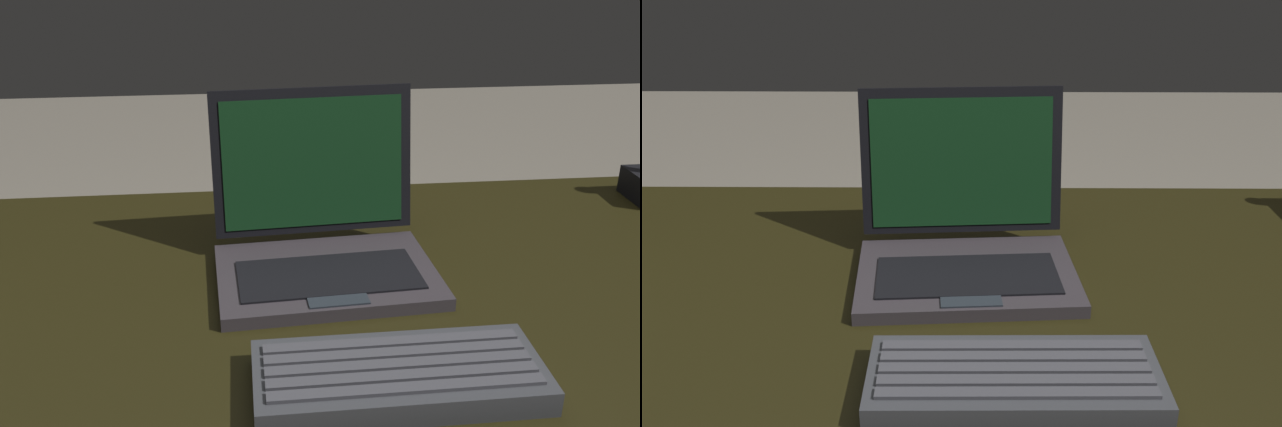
% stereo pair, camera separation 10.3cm
% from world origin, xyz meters
% --- Properties ---
extents(desk, '(1.72, 0.73, 0.71)m').
position_xyz_m(desk, '(0.00, 0.00, 0.62)').
color(desk, black).
rests_on(desk, ground).
extents(laptop_front, '(0.33, 0.28, 0.25)m').
position_xyz_m(laptop_front, '(0.09, 0.03, 0.77)').
color(laptop_front, '#2B272A').
rests_on(laptop_front, desk).
extents(external_keyboard, '(0.33, 0.14, 0.03)m').
position_xyz_m(external_keyboard, '(0.15, -0.27, 0.73)').
color(external_keyboard, '#2F3034').
rests_on(external_keyboard, desk).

